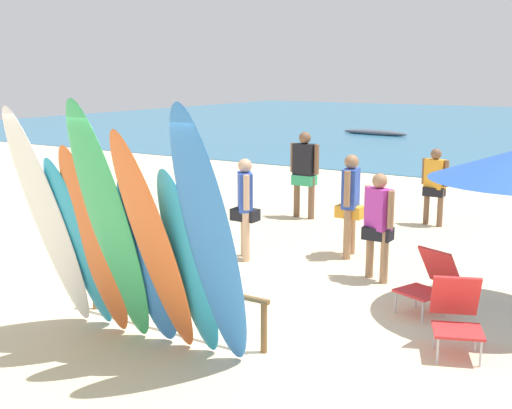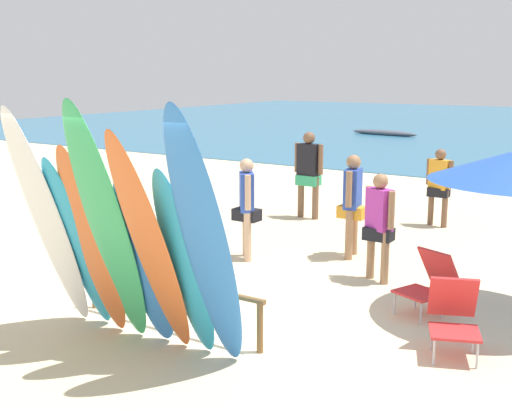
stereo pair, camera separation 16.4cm
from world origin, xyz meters
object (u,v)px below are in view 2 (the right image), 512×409
Objects in this scene: beachgoer_by_water at (353,199)px; distant_boat at (384,133)px; surfboard_white_0 at (47,220)px; surfboard_orange_5 at (150,247)px; beachgoer_midbeach at (439,182)px; beachgoer_near_rack at (379,220)px; surfboard_teal_6 at (185,265)px; beach_chair_red at (430,280)px; beach_chair_blue at (454,314)px; surfboard_rack at (169,290)px; beachgoer_photographing at (247,202)px; surfboard_blue_7 at (206,243)px; surfboard_teal_1 at (78,244)px; surfboard_green_3 at (107,227)px; surfboard_orange_2 at (92,243)px; beachgoer_strolling at (309,169)px; surfboard_blue_4 at (145,259)px.

distant_boat is (-7.46, 19.54, -0.83)m from beachgoer_by_water.
surfboard_white_0 is 1.05× the size of surfboard_orange_5.
surfboard_orange_5 is 1.74× the size of beachgoer_midbeach.
beachgoer_near_rack is 0.46× the size of distant_boat.
surfboard_teal_6 is at bearing -71.85° from beachgoer_near_rack.
beach_chair_blue is (0.59, -0.99, 0.00)m from beach_chair_red.
beachgoer_photographing is (-0.88, 2.90, 0.45)m from surfboard_rack.
surfboard_blue_7 is 3.34× the size of beach_chair_blue.
surfboard_teal_1 is 4.15m from beach_chair_blue.
surfboard_orange_5 is (0.58, 0.01, -0.13)m from surfboard_green_3.
beachgoer_photographing is (-1.32, 3.68, -0.29)m from surfboard_orange_5.
beachgoer_by_water is (-0.84, 0.93, 0.06)m from beachgoer_near_rack.
surfboard_orange_2 reaches higher than beachgoer_by_water.
beach_chair_blue is (2.21, 1.72, -0.60)m from surfboard_teal_6.
beachgoer_photographing is 0.92× the size of beachgoer_strolling.
surfboard_orange_5 is (0.25, -0.19, 0.22)m from surfboard_blue_4.
beachgoer_near_rack is at bearing 79.46° from surfboard_orange_5.
surfboard_orange_2 is 3.93m from beach_chair_blue.
surfboard_blue_7 is 7.52m from beachgoer_midbeach.
beachgoer_strolling is at bearing 159.81° from beachgoer_near_rack.
surfboard_white_0 is (-1.09, -0.77, 0.83)m from surfboard_rack.
surfboard_blue_4 is (0.33, 0.19, -0.35)m from surfboard_green_3.
surfboard_green_3 reaches higher than beachgoer_near_rack.
beachgoer_strolling reaches higher than surfboard_rack.
surfboard_teal_6 is 0.52m from surfboard_blue_7.
beachgoer_near_rack is 0.94× the size of beachgoer_by_water.
beachgoer_photographing is at bearing 100.38° from surfboard_orange_2.
surfboard_rack is 1.16m from surfboard_orange_5.
beachgoer_photographing reaches higher than beach_chair_blue.
surfboard_teal_6 reaches higher than beachgoer_photographing.
surfboard_blue_4 is at bearing -175.50° from surfboard_teal_6.
beach_chair_red is (2.49, 2.90, -0.93)m from surfboard_green_3.
beachgoer_photographing is (-0.40, 3.59, -0.18)m from surfboard_orange_2.
beachgoer_strolling is at bearing 153.20° from beachgoer_photographing.
surfboard_blue_7 is 1.90× the size of beachgoer_midbeach.
beachgoer_strolling reaches higher than beachgoer_near_rack.
surfboard_orange_2 is at bearing -7.75° from surfboard_teal_1.
beachgoer_strolling reaches higher than beach_chair_red.
beach_chair_blue is (3.42, 1.81, -0.68)m from surfboard_orange_2.
surfboard_orange_5 reaches higher than beachgoer_photographing.
beachgoer_by_water reaches higher than beach_chair_red.
surfboard_blue_7 is 3.74m from beachgoer_near_rack.
surfboard_orange_5 is 1.21× the size of surfboard_teal_6.
surfboard_blue_7 is at bearing -15.71° from surfboard_teal_6.
beachgoer_midbeach is (0.21, 7.36, -0.17)m from surfboard_teal_6.
beach_chair_red is (1.88, -1.78, -0.53)m from beachgoer_by_water.
surfboard_teal_6 reaches higher than beachgoer_midbeach.
beach_chair_blue is at bearing 31.98° from surfboard_orange_2.
beachgoer_photographing is at bearing 106.88° from surfboard_rack.
surfboard_orange_5 reaches higher than surfboard_orange_2.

